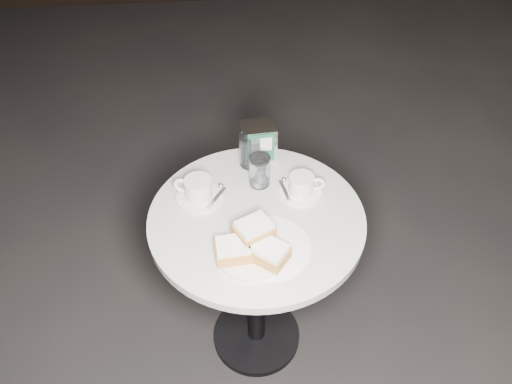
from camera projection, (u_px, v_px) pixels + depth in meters
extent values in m
plane|color=black|center=(256.00, 337.00, 2.11)|extent=(7.00, 7.00, 0.00)
cylinder|color=black|center=(256.00, 335.00, 2.10)|extent=(0.36, 0.36, 0.03)
cylinder|color=black|center=(256.00, 286.00, 1.86)|extent=(0.07, 0.07, 0.70)
cylinder|color=silver|center=(257.00, 219.00, 1.61)|extent=(0.70, 0.70, 0.03)
cylinder|color=white|center=(268.00, 247.00, 1.50)|extent=(0.32, 0.32, 0.00)
cylinder|color=silver|center=(251.00, 253.00, 1.48)|extent=(0.25, 0.25, 0.02)
cube|color=#D28840|center=(233.00, 251.00, 1.45)|extent=(0.11, 0.09, 0.04)
cube|color=white|center=(233.00, 245.00, 1.43)|extent=(0.10, 0.08, 0.02)
cube|color=#B77E38|center=(269.00, 254.00, 1.44)|extent=(0.13, 0.13, 0.04)
cube|color=white|center=(269.00, 248.00, 1.42)|extent=(0.12, 0.12, 0.02)
cube|color=#B98238|center=(254.00, 231.00, 1.46)|extent=(0.13, 0.12, 0.04)
cube|color=white|center=(254.00, 225.00, 1.44)|extent=(0.12, 0.11, 0.02)
cylinder|color=silver|center=(199.00, 197.00, 1.65)|extent=(0.20, 0.20, 0.01)
cylinder|color=silver|center=(198.00, 188.00, 1.63)|extent=(0.11, 0.11, 0.07)
cylinder|color=brown|center=(198.00, 182.00, 1.61)|extent=(0.10, 0.10, 0.00)
torus|color=white|center=(182.00, 185.00, 1.64)|extent=(0.06, 0.03, 0.06)
cube|color=silver|center=(217.00, 198.00, 1.64)|extent=(0.07, 0.10, 0.00)
sphere|color=silver|center=(221.00, 186.00, 1.68)|extent=(0.02, 0.02, 0.02)
cylinder|color=white|center=(301.00, 192.00, 1.67)|extent=(0.15, 0.15, 0.01)
cylinder|color=silver|center=(301.00, 184.00, 1.65)|extent=(0.09, 0.09, 0.06)
cylinder|color=#835C47|center=(302.00, 178.00, 1.63)|extent=(0.08, 0.08, 0.00)
torus|color=white|center=(317.00, 184.00, 1.65)|extent=(0.05, 0.02, 0.05)
cube|color=#B0B0B5|center=(285.00, 190.00, 1.67)|extent=(0.03, 0.10, 0.00)
sphere|color=silver|center=(284.00, 180.00, 1.70)|extent=(0.02, 0.02, 0.02)
cylinder|color=white|center=(250.00, 150.00, 1.74)|extent=(0.09, 0.09, 0.12)
cylinder|color=white|center=(250.00, 151.00, 1.75)|extent=(0.08, 0.08, 0.10)
cylinder|color=white|center=(260.00, 171.00, 1.67)|extent=(0.08, 0.08, 0.11)
cylinder|color=silver|center=(260.00, 172.00, 1.68)|extent=(0.07, 0.07, 0.10)
cube|color=silver|center=(259.00, 141.00, 1.77)|extent=(0.12, 0.10, 0.14)
cube|color=#1A5D40|center=(261.00, 149.00, 1.73)|extent=(0.09, 0.01, 0.12)
cube|color=silver|center=(261.00, 145.00, 1.72)|extent=(0.07, 0.01, 0.05)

